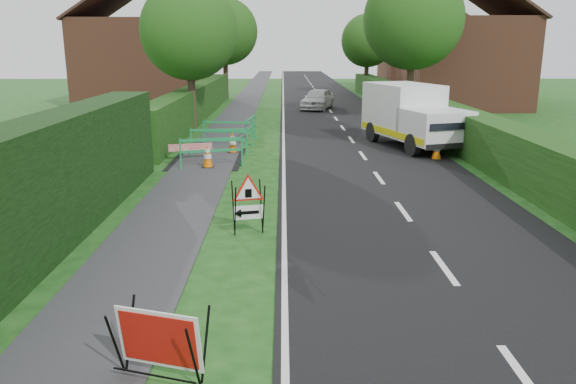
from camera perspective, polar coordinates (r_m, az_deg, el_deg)
name	(u,v)px	position (r m, az deg, el deg)	size (l,w,h in m)	color
ground	(306,293)	(9.18, 1.88, -10.20)	(120.00, 120.00, 0.00)	#144012
road_surface	(320,97)	(43.59, 3.31, 9.58)	(6.00, 90.00, 0.02)	black
footpath	(249,97)	(43.57, -4.03, 9.56)	(2.00, 90.00, 0.02)	#2D2D30
hedge_west_far	(197,119)	(30.91, -9.20, 7.31)	(1.00, 24.00, 1.80)	#14380F
hedge_east	(440,136)	(25.57, 15.15, 5.48)	(1.20, 50.00, 1.50)	#14380F
house_west	(138,60)	(39.52, -14.99, 12.80)	(7.50, 7.40, 7.88)	brown
house_east_a	(462,61)	(38.07, 17.29, 12.58)	(7.50, 7.40, 7.88)	brown
house_east_b	(424,57)	(51.83, 13.67, 13.21)	(7.50, 7.40, 7.88)	brown
tree_nw	(189,31)	(26.67, -10.02, 15.80)	(4.40, 4.40, 6.70)	#2D2116
tree_ne	(413,19)	(31.09, 12.61, 16.76)	(5.20, 5.20, 7.79)	#2D2116
tree_fw	(225,32)	(42.54, -6.47, 15.89)	(4.80, 4.80, 7.24)	#2D2116
tree_fe	(368,41)	(46.81, 8.08, 14.98)	(4.20, 4.20, 6.33)	#2D2116
red_rect_sign	(159,341)	(6.95, -12.97, -14.51)	(1.18, 0.92, 0.90)	black
triangle_sign	(247,200)	(11.62, -4.22, -0.80)	(0.90, 0.90, 1.10)	black
works_van	(411,114)	(22.50, 12.43, 7.72)	(3.45, 5.59, 2.39)	silver
traffic_cone_0	(437,148)	(20.20, 14.88, 4.30)	(0.38, 0.38, 0.79)	black
traffic_cone_1	(413,138)	(22.38, 12.62, 5.41)	(0.38, 0.38, 0.79)	black
traffic_cone_2	(398,127)	(25.18, 11.16, 6.48)	(0.38, 0.38, 0.79)	black
traffic_cone_3	(208,156)	(18.40, -8.17, 3.66)	(0.38, 0.38, 0.79)	black
traffic_cone_4	(233,142)	(20.87, -5.65, 5.04)	(0.38, 0.38, 0.79)	black
ped_barrier_0	(211,148)	(18.39, -7.79, 4.42)	(2.08, 0.84, 1.00)	#178242
ped_barrier_1	(219,138)	(20.44, -7.02, 5.47)	(2.08, 0.49, 1.00)	#178242
ped_barrier_2	(228,130)	(22.43, -6.09, 6.31)	(2.09, 0.71, 1.00)	#178242
ped_barrier_3	(251,126)	(23.44, -3.81, 6.72)	(0.61, 2.09, 1.00)	#178242
redwhite_plank	(191,160)	(19.83, -9.82, 3.23)	(1.50, 0.04, 0.25)	red
hatchback_car	(318,99)	(35.25, 3.03, 9.42)	(1.53, 3.80, 1.29)	silver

